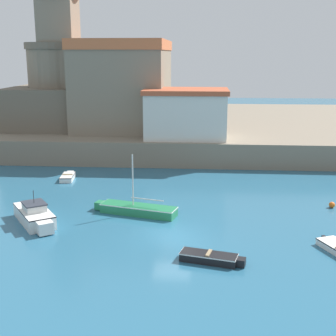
{
  "coord_description": "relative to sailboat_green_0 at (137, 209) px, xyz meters",
  "views": [
    {
      "loc": [
        1.9,
        -28.8,
        11.72
      ],
      "look_at": [
        -1.09,
        10.68,
        2.0
      ],
      "focal_mm": 50.0,
      "sensor_mm": 36.0,
      "label": 1
    }
  ],
  "objects": [
    {
      "name": "motorboat_white_3",
      "position": [
        -6.93,
        -2.48,
        0.21
      ],
      "size": [
        4.28,
        5.29,
        2.43
      ],
      "color": "white",
      "rests_on": "ground"
    },
    {
      "name": "mooring_buoy",
      "position": [
        15.0,
        2.6,
        -0.15
      ],
      "size": [
        0.47,
        0.47,
        0.47
      ],
      "primitive_type": "sphere",
      "color": "orange",
      "rests_on": "ground"
    },
    {
      "name": "harbor_shed_near_wharf",
      "position": [
        2.95,
        18.28,
        4.95
      ],
      "size": [
        9.15,
        6.6,
        5.33
      ],
      "color": "silver",
      "rests_on": "quay_seawall"
    },
    {
      "name": "dinghy_white_4",
      "position": [
        -7.96,
        9.34,
        -0.12
      ],
      "size": [
        1.41,
        3.2,
        0.56
      ],
      "color": "white",
      "rests_on": "ground"
    },
    {
      "name": "ground_plane",
      "position": [
        2.95,
        -4.19,
        -0.39
      ],
      "size": [
        200.0,
        200.0,
        0.0
      ],
      "primitive_type": "plane",
      "color": "#28607F"
    },
    {
      "name": "fortress",
      "position": [
        -13.05,
        25.11,
        6.04
      ],
      "size": [
        12.06,
        12.06,
        10.38
      ],
      "color": "#685E4F",
      "rests_on": "quay_seawall"
    },
    {
      "name": "church",
      "position": [
        -6.21,
        25.46,
        8.24
      ],
      "size": [
        15.49,
        15.86,
        17.41
      ],
      "color": "gray",
      "rests_on": "quay_seawall"
    },
    {
      "name": "quay_seawall",
      "position": [
        2.95,
        34.42,
        0.94
      ],
      "size": [
        120.0,
        40.0,
        2.65
      ],
      "primitive_type": "cube",
      "color": "gray",
      "rests_on": "ground"
    },
    {
      "name": "sailboat_green_0",
      "position": [
        0.0,
        0.0,
        0.0
      ],
      "size": [
        6.49,
        2.95,
        4.55
      ],
      "color": "#237A4C",
      "rests_on": "ground"
    },
    {
      "name": "dinghy_black_1",
      "position": [
        5.41,
        -7.95,
        -0.1
      ],
      "size": [
        3.86,
        1.87,
        0.59
      ],
      "color": "black",
      "rests_on": "ground"
    }
  ]
}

